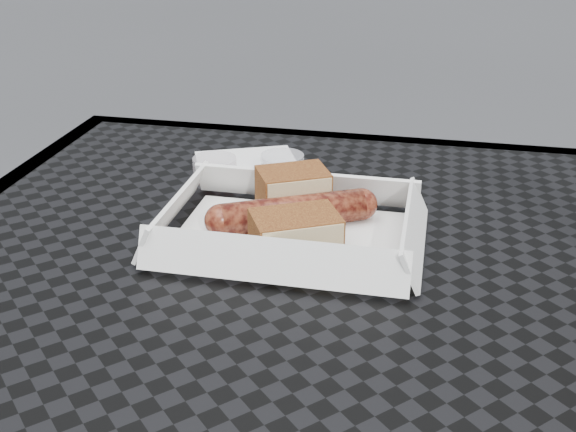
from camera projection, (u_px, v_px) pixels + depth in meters
The scene contains 9 objects.
patio_table at pixel (313, 353), 0.66m from camera, with size 0.80×0.80×0.74m.
food_tray at pixel (290, 238), 0.70m from camera, with size 0.22×0.15×0.00m, color white.
bratwurst at pixel (293, 212), 0.71m from camera, with size 0.16×0.10×0.03m.
bread_near at pixel (293, 190), 0.74m from camera, with size 0.07×0.05×0.04m, color brown.
bread_far at pixel (295, 234), 0.66m from camera, with size 0.08×0.05×0.04m, color brown.
veg_garnish at pixel (350, 258), 0.66m from camera, with size 0.03×0.03×0.00m.
napkin at pixel (248, 166), 0.87m from camera, with size 0.12×0.12×0.00m, color white.
condiment_cup_sauce at pixel (215, 170), 0.82m from camera, with size 0.05×0.05×0.03m, color maroon.
condiment_cup_empty at pixel (282, 167), 0.83m from camera, with size 0.05×0.05×0.03m, color silver.
Camera 1 is at (0.09, -0.54, 1.07)m, focal length 45.00 mm.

